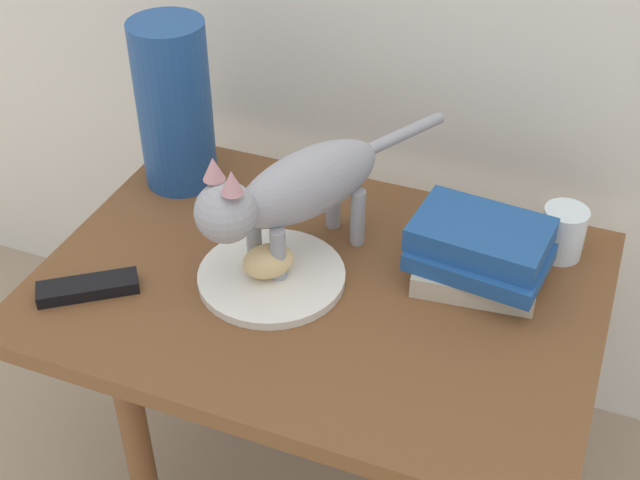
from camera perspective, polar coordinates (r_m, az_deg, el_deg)
The scene contains 8 objects.
side_table at distance 1.37m, azimuth 0.00°, elevation -4.86°, with size 0.85×0.60×0.52m.
plate at distance 1.33m, azimuth -3.22°, elevation -2.42°, with size 0.23×0.23×0.01m, color silver.
bread_roll at distance 1.30m, azimuth -3.43°, elevation -1.40°, with size 0.08×0.06×0.05m, color #E0BC7A.
cat at distance 1.29m, azimuth -1.76°, elevation 3.31°, with size 0.26×0.43×0.23m.
book_stack at distance 1.32m, azimuth 10.47°, elevation -0.85°, with size 0.22×0.17×0.10m.
green_vase at distance 1.50m, azimuth -9.61°, elevation 8.77°, with size 0.13×0.13×0.30m, color navy.
candle_jar at distance 1.41m, azimuth 15.73°, elevation 0.33°, with size 0.07×0.07×0.08m.
tv_remote at distance 1.35m, azimuth -15.10°, elevation -3.06°, with size 0.15×0.04×0.02m, color black.
Camera 1 is at (0.37, -0.94, 1.37)m, focal length 48.39 mm.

